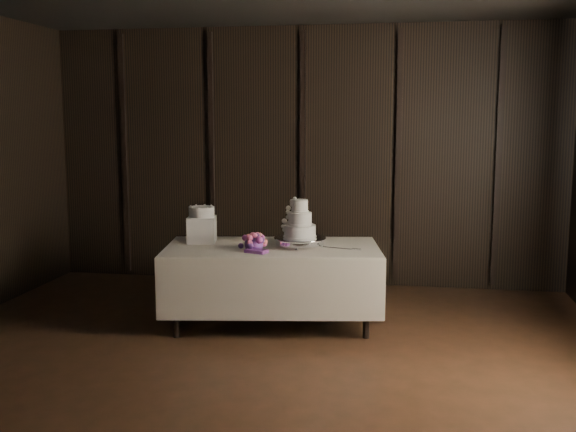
{
  "coord_description": "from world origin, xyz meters",
  "views": [
    {
      "loc": [
        1.15,
        -4.31,
        1.95
      ],
      "look_at": [
        0.12,
        1.76,
        1.05
      ],
      "focal_mm": 42.0,
      "sensor_mm": 36.0,
      "label": 1
    }
  ],
  "objects_px": {
    "box_pedestal": "(202,230)",
    "small_cake": "(202,212)",
    "display_table": "(272,282)",
    "cake_stand": "(300,242)",
    "wedding_cake": "(297,223)",
    "bouquet": "(254,243)"
  },
  "relations": [
    {
      "from": "display_table",
      "to": "small_cake",
      "type": "height_order",
      "value": "small_cake"
    },
    {
      "from": "cake_stand",
      "to": "bouquet",
      "type": "xyz_separation_m",
      "value": [
        -0.39,
        -0.21,
        0.02
      ]
    },
    {
      "from": "cake_stand",
      "to": "box_pedestal",
      "type": "xyz_separation_m",
      "value": [
        -0.97,
        0.07,
        0.08
      ]
    },
    {
      "from": "bouquet",
      "to": "box_pedestal",
      "type": "height_order",
      "value": "box_pedestal"
    },
    {
      "from": "display_table",
      "to": "wedding_cake",
      "type": "distance_m",
      "value": 0.62
    },
    {
      "from": "small_cake",
      "to": "wedding_cake",
      "type": "bearing_deg",
      "value": -5.2
    },
    {
      "from": "cake_stand",
      "to": "display_table",
      "type": "bearing_deg",
      "value": -177.82
    },
    {
      "from": "box_pedestal",
      "to": "small_cake",
      "type": "distance_m",
      "value": 0.17
    },
    {
      "from": "box_pedestal",
      "to": "display_table",
      "type": "bearing_deg",
      "value": -6.53
    },
    {
      "from": "display_table",
      "to": "wedding_cake",
      "type": "relative_size",
      "value": 6.01
    },
    {
      "from": "display_table",
      "to": "small_cake",
      "type": "xyz_separation_m",
      "value": [
        -0.7,
        0.08,
        0.64
      ]
    },
    {
      "from": "bouquet",
      "to": "box_pedestal",
      "type": "bearing_deg",
      "value": 153.57
    },
    {
      "from": "cake_stand",
      "to": "wedding_cake",
      "type": "height_order",
      "value": "wedding_cake"
    },
    {
      "from": "display_table",
      "to": "box_pedestal",
      "type": "bearing_deg",
      "value": 164.57
    },
    {
      "from": "cake_stand",
      "to": "wedding_cake",
      "type": "xyz_separation_m",
      "value": [
        -0.03,
        -0.01,
        0.18
      ]
    },
    {
      "from": "cake_stand",
      "to": "box_pedestal",
      "type": "relative_size",
      "value": 1.86
    },
    {
      "from": "bouquet",
      "to": "small_cake",
      "type": "xyz_separation_m",
      "value": [
        -0.57,
        0.29,
        0.23
      ]
    },
    {
      "from": "cake_stand",
      "to": "wedding_cake",
      "type": "distance_m",
      "value": 0.19
    },
    {
      "from": "wedding_cake",
      "to": "small_cake",
      "type": "xyz_separation_m",
      "value": [
        -0.94,
        0.09,
        0.07
      ]
    },
    {
      "from": "display_table",
      "to": "bouquet",
      "type": "xyz_separation_m",
      "value": [
        -0.13,
        -0.21,
        0.41
      ]
    },
    {
      "from": "cake_stand",
      "to": "small_cake",
      "type": "distance_m",
      "value": 1.0
    },
    {
      "from": "cake_stand",
      "to": "small_cake",
      "type": "xyz_separation_m",
      "value": [
        -0.97,
        0.07,
        0.25
      ]
    }
  ]
}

